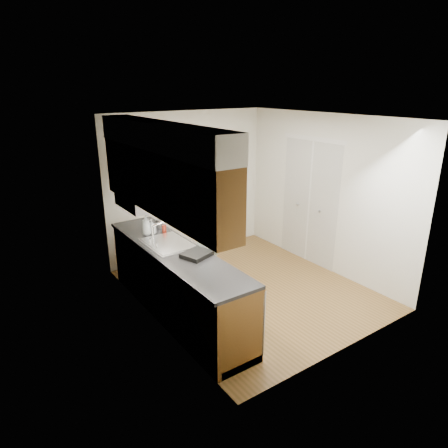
% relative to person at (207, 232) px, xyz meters
% --- Properties ---
extents(floor, '(3.50, 3.50, 0.00)m').
position_rel_person_xyz_m(floor, '(0.59, -0.23, -0.97)').
color(floor, brown).
rests_on(floor, ground).
extents(ceiling, '(3.50, 3.50, 0.00)m').
position_rel_person_xyz_m(ceiling, '(0.59, -0.23, 1.53)').
color(ceiling, white).
rests_on(ceiling, wall_left).
extents(wall_left, '(0.02, 3.50, 2.50)m').
position_rel_person_xyz_m(wall_left, '(-0.91, -0.23, 0.28)').
color(wall_left, silver).
rests_on(wall_left, floor).
extents(wall_right, '(0.02, 3.50, 2.50)m').
position_rel_person_xyz_m(wall_right, '(2.09, -0.23, 0.28)').
color(wall_right, silver).
rests_on(wall_right, floor).
extents(wall_back, '(3.00, 0.02, 2.50)m').
position_rel_person_xyz_m(wall_back, '(0.59, 1.52, 0.28)').
color(wall_back, silver).
rests_on(wall_back, floor).
extents(counter, '(0.64, 2.80, 1.30)m').
position_rel_person_xyz_m(counter, '(-0.61, -0.23, -0.48)').
color(counter, brown).
rests_on(counter, floor).
extents(upper_cabinets, '(0.47, 2.80, 1.21)m').
position_rel_person_xyz_m(upper_cabinets, '(-0.74, -0.18, 0.98)').
color(upper_cabinets, brown).
rests_on(upper_cabinets, wall_left).
extents(closet_door, '(0.02, 1.22, 2.05)m').
position_rel_person_xyz_m(closet_door, '(2.08, 0.07, 0.06)').
color(closet_door, silver).
rests_on(closet_door, wall_right).
extents(floor_mat, '(0.82, 1.04, 0.02)m').
position_rel_person_xyz_m(floor_mat, '(0.00, 0.00, -0.96)').
color(floor_mat, '#59595B').
rests_on(floor_mat, floor).
extents(person, '(0.58, 0.75, 1.90)m').
position_rel_person_xyz_m(person, '(0.00, 0.00, 0.00)').
color(person, '#98B5B9').
rests_on(person, floor_mat).
extents(soap_bottle_a, '(0.15, 0.15, 0.29)m').
position_rel_person_xyz_m(soap_bottle_a, '(-0.69, 0.45, 0.12)').
color(soap_bottle_a, '#B4BDC4').
rests_on(soap_bottle_a, counter).
extents(soap_bottle_b, '(0.13, 0.13, 0.21)m').
position_rel_person_xyz_m(soap_bottle_b, '(-0.61, 0.45, 0.08)').
color(soap_bottle_b, '#B4BDC4').
rests_on(soap_bottle_b, counter).
extents(soda_can, '(0.07, 0.07, 0.11)m').
position_rel_person_xyz_m(soda_can, '(-0.45, 0.38, 0.03)').
color(soda_can, '#A72E1C').
rests_on(soda_can, counter).
extents(steel_can, '(0.10, 0.10, 0.13)m').
position_rel_person_xyz_m(steel_can, '(-0.44, 0.60, 0.04)').
color(steel_can, '#A5A5AA').
rests_on(steel_can, counter).
extents(dish_rack, '(0.40, 0.37, 0.05)m').
position_rel_person_xyz_m(dish_rack, '(-0.51, -0.58, 0.00)').
color(dish_rack, black).
rests_on(dish_rack, counter).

